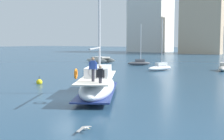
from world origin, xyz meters
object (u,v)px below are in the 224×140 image
at_px(moored_sloop_near, 139,62).
at_px(moored_catamaran, 101,59).
at_px(main_sailboat, 98,84).
at_px(moored_sloop_far, 160,67).
at_px(moored_cutter_right, 223,67).
at_px(mooring_buoy, 39,82).
at_px(seagull, 84,128).

relative_size(moored_sloop_near, moored_catamaran, 0.76).
bearing_deg(main_sailboat, moored_sloop_near, 110.81).
bearing_deg(moored_sloop_far, main_sailboat, -79.79).
bearing_deg(moored_cutter_right, main_sailboat, -98.39).
xyz_separation_m(moored_sloop_far, moored_cutter_right, (7.51, 4.54, -0.01)).
height_order(main_sailboat, mooring_buoy, main_sailboat).
relative_size(moored_sloop_far, mooring_buoy, 8.05).
distance_m(moored_catamaran, mooring_buoy, 29.98).
xyz_separation_m(moored_catamaran, seagull, (24.71, -37.93, -0.47)).
bearing_deg(mooring_buoy, moored_catamaran, 112.63).
bearing_deg(moored_sloop_near, mooring_buoy, -85.09).
relative_size(moored_sloop_near, mooring_buoy, 7.89).
distance_m(main_sailboat, moored_sloop_far, 21.23).
bearing_deg(main_sailboat, moored_sloop_far, 100.21).
distance_m(moored_sloop_near, seagull, 39.19).
bearing_deg(mooring_buoy, moored_sloop_near, 94.91).
distance_m(moored_sloop_far, mooring_buoy, 19.19).
bearing_deg(moored_cutter_right, mooring_buoy, -117.81).
bearing_deg(moored_catamaran, moored_cutter_right, -10.81).
height_order(moored_sloop_far, moored_catamaran, moored_catamaran).
height_order(main_sailboat, moored_sloop_far, main_sailboat).
bearing_deg(moored_catamaran, mooring_buoy, -67.37).
bearing_deg(moored_cutter_right, moored_sloop_far, -148.85).
height_order(main_sailboat, moored_cutter_right, main_sailboat).
bearing_deg(moored_sloop_far, seagull, -73.61).
relative_size(moored_catamaran, moored_cutter_right, 1.49).
bearing_deg(seagull, moored_sloop_near, 113.13).
relative_size(moored_cutter_right, seagull, 6.06).
xyz_separation_m(moored_cutter_right, mooring_buoy, (-12.21, -23.14, -0.33)).
bearing_deg(moored_sloop_near, main_sailboat, -69.19).
height_order(moored_sloop_far, moored_cutter_right, moored_sloop_far).
relative_size(moored_sloop_far, seagull, 7.03).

